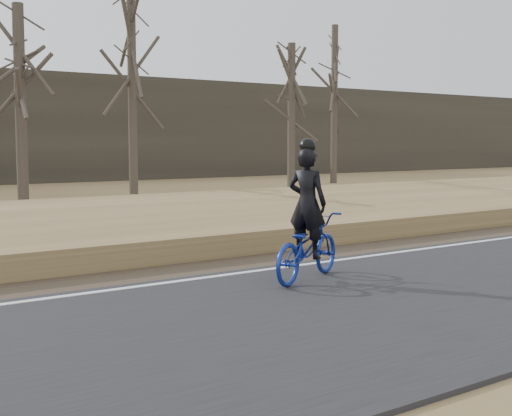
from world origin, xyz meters
TOP-DOWN VIEW (x-y plane):
  - ground at (0.00, 0.00)m, footprint 120.00×120.00m
  - road at (0.00, -2.50)m, footprint 120.00×6.00m
  - edge_line at (0.00, 0.20)m, footprint 120.00×0.12m
  - shoulder at (0.00, 1.20)m, footprint 120.00×1.60m
  - embankment at (0.00, 4.20)m, footprint 120.00×5.00m
  - ballast at (0.00, 8.00)m, footprint 120.00×3.00m
  - railroad at (0.00, 8.00)m, footprint 120.00×2.40m
  - cyclist at (-1.41, -0.87)m, footprint 2.10×1.43m
  - bare_tree_near_left at (-1.28, 13.42)m, footprint 0.36×0.36m
  - bare_tree_center at (4.30, 16.83)m, footprint 0.36×0.36m
  - bare_tree_right at (11.65, 15.80)m, footprint 0.36×0.36m
  - bare_tree_far_right at (17.30, 19.17)m, footprint 0.36×0.36m

SIDE VIEW (x-z plane):
  - ground at x=0.00m, z-range 0.00..0.00m
  - shoulder at x=0.00m, z-range 0.00..0.04m
  - road at x=0.00m, z-range 0.00..0.06m
  - edge_line at x=0.00m, z-range 0.06..0.07m
  - embankment at x=0.00m, z-range 0.00..0.44m
  - ballast at x=0.00m, z-range 0.00..0.45m
  - railroad at x=0.00m, z-range 0.38..0.67m
  - cyclist at x=-1.41m, z-range -0.36..1.88m
  - bare_tree_near_left at x=-1.28m, z-range 0.00..6.57m
  - bare_tree_right at x=11.65m, z-range 0.00..6.63m
  - bare_tree_center at x=4.30m, z-range 0.00..8.39m
  - bare_tree_far_right at x=17.30m, z-range 0.00..8.39m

